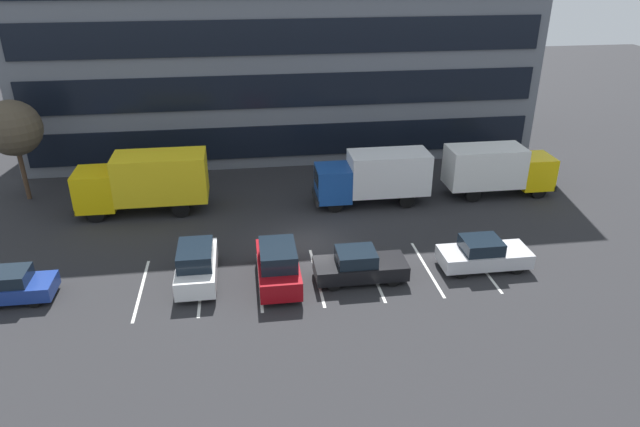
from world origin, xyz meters
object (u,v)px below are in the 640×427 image
object	(u,v)px
sedan_navy	(7,287)
bare_tree	(13,128)
box_truck_blue	(374,176)
box_truck_yellow	(497,168)
suv_white	(197,264)
sedan_black	(359,266)
suv_maroon	(278,265)
box_truck_yellow_all	(145,180)
sedan_silver	(483,254)

from	to	relation	value
sedan_navy	bare_tree	size ratio (longest dim) A/B	0.66
box_truck_blue	box_truck_yellow	xyz separation A→B (m)	(8.11, 0.27, -0.03)
box_truck_yellow	sedan_navy	size ratio (longest dim) A/B	1.67
suv_white	sedan_black	bearing A→B (deg)	-6.50
sedan_black	sedan_navy	size ratio (longest dim) A/B	1.06
suv_maroon	box_truck_blue	bearing A→B (deg)	52.34
box_truck_yellow_all	suv_maroon	bearing A→B (deg)	-51.67
box_truck_yellow	suv_maroon	xyz separation A→B (m)	(-14.69, -8.80, -0.84)
box_truck_yellow_all	sedan_navy	distance (m)	10.37
sedan_black	suv_white	distance (m)	7.80
sedan_black	sedan_navy	bearing A→B (deg)	178.34
box_truck_yellow_all	suv_maroon	distance (m)	11.76
sedan_black	suv_maroon	xyz separation A→B (m)	(-3.90, 0.23, 0.24)
sedan_navy	sedan_black	bearing A→B (deg)	-1.66
box_truck_blue	bare_tree	bearing A→B (deg)	170.28
box_truck_yellow_all	sedan_black	bearing A→B (deg)	-40.16
suv_white	box_truck_blue	bearing A→B (deg)	37.07
box_truck_yellow	bare_tree	world-z (taller)	bare_tree
suv_white	suv_maroon	distance (m)	3.90
box_truck_blue	box_truck_yellow	size ratio (longest dim) A/B	1.01
suv_maroon	sedan_navy	distance (m)	12.33
suv_maroon	sedan_silver	bearing A→B (deg)	0.11
sedan_silver	bare_tree	xyz separation A→B (m)	(-25.37, 12.22, 3.90)
box_truck_blue	sedan_navy	world-z (taller)	box_truck_blue
box_truck_yellow	sedan_black	size ratio (longest dim) A/B	1.57
suv_maroon	bare_tree	bearing A→B (deg)	140.97
sedan_navy	box_truck_blue	bearing A→B (deg)	23.68
box_truck_yellow_all	suv_maroon	size ratio (longest dim) A/B	1.72
sedan_navy	box_truck_yellow	bearing A→B (deg)	17.58
sedan_black	bare_tree	distance (m)	23.06
suv_maroon	box_truck_yellow_all	bearing A→B (deg)	128.33
sedan_black	bare_tree	xyz separation A→B (m)	(-19.00, 12.48, 3.90)
box_truck_yellow_all	sedan_navy	size ratio (longest dim) A/B	1.86
sedan_silver	sedan_navy	distance (m)	22.60
box_truck_yellow_all	bare_tree	distance (m)	8.81
suv_maroon	suv_white	bearing A→B (deg)	170.44
box_truck_blue	box_truck_yellow_all	distance (m)	13.86
box_truck_blue	suv_white	bearing A→B (deg)	-142.93
box_truck_yellow_all	sedan_navy	xyz separation A→B (m)	(-5.06, -8.95, -1.33)
box_truck_yellow_all	sedan_silver	distance (m)	19.83
suv_white	suv_maroon	xyz separation A→B (m)	(3.85, -0.65, 0.04)
sedan_silver	suv_maroon	world-z (taller)	suv_maroon
box_truck_yellow	sedan_silver	size ratio (longest dim) A/B	1.56
suv_white	bare_tree	xyz separation A→B (m)	(-11.25, 11.59, 3.71)
box_truck_yellow	sedan_silver	world-z (taller)	box_truck_yellow
bare_tree	sedan_black	bearing A→B (deg)	-33.29
box_truck_blue	sedan_navy	distance (m)	20.68
sedan_black	bare_tree	size ratio (longest dim) A/B	0.70
box_truck_yellow_all	bare_tree	size ratio (longest dim) A/B	1.22
box_truck_blue	sedan_navy	xyz separation A→B (m)	(-18.91, -8.29, -1.14)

